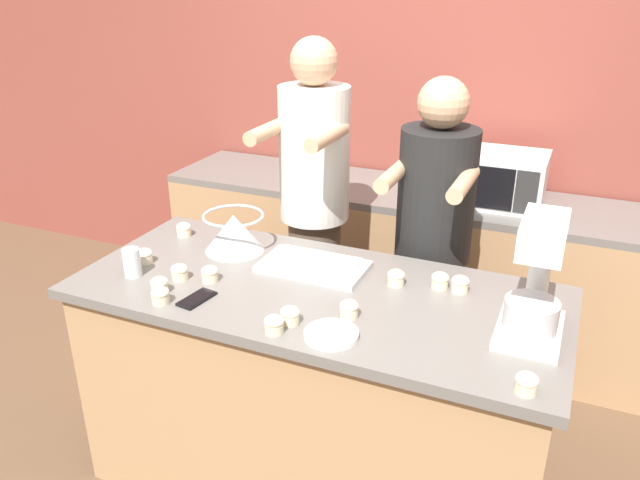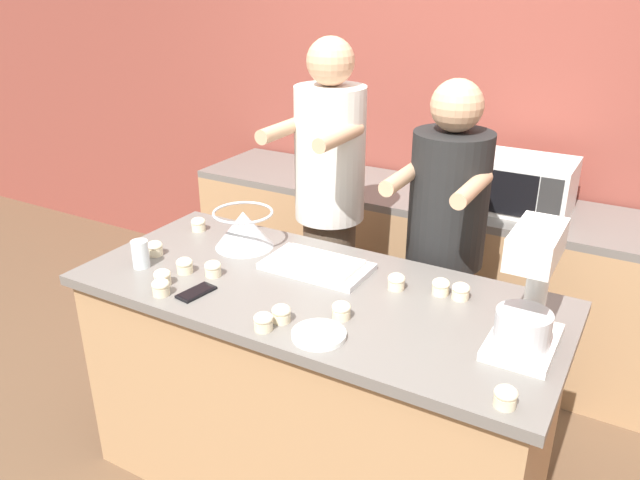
{
  "view_description": "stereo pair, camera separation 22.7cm",
  "coord_description": "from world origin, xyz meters",
  "px_view_note": "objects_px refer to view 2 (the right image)",
  "views": [
    {
      "loc": [
        0.83,
        -1.87,
        2.01
      ],
      "look_at": [
        0.0,
        0.04,
        1.1
      ],
      "focal_mm": 35.0,
      "sensor_mm": 36.0,
      "label": 1
    },
    {
      "loc": [
        1.03,
        -1.77,
        2.01
      ],
      "look_at": [
        0.0,
        0.04,
        1.1
      ],
      "focal_mm": 35.0,
      "sensor_mm": 36.0,
      "label": 2
    }
  ],
  "objects_px": {
    "cupcake_4": "(341,310)",
    "cell_phone": "(196,292)",
    "cupcake_3": "(155,248)",
    "cupcake_11": "(213,268)",
    "cupcake_12": "(161,287)",
    "cupcake_8": "(461,291)",
    "cupcake_0": "(281,313)",
    "person_right": "(443,258)",
    "drinking_glass": "(140,254)",
    "stand_mixer": "(529,296)",
    "microwave_oven": "(518,184)",
    "cupcake_2": "(162,277)",
    "cupcake_7": "(185,265)",
    "baking_tray": "(317,265)",
    "cupcake_1": "(262,321)",
    "cupcake_5": "(441,286)",
    "cupcake_10": "(506,396)",
    "person_left": "(329,218)",
    "small_plate": "(319,335)",
    "cupcake_6": "(396,281)",
    "mixing_bowl": "(244,228)"
  },
  "relations": [
    {
      "from": "cupcake_3",
      "to": "cupcake_11",
      "type": "height_order",
      "value": "same"
    },
    {
      "from": "cupcake_8",
      "to": "cupcake_1",
      "type": "bearing_deg",
      "value": -133.54
    },
    {
      "from": "cupcake_1",
      "to": "cupcake_4",
      "type": "bearing_deg",
      "value": 45.13
    },
    {
      "from": "mixing_bowl",
      "to": "cupcake_0",
      "type": "relative_size",
      "value": 3.95
    },
    {
      "from": "cell_phone",
      "to": "cupcake_7",
      "type": "xyz_separation_m",
      "value": [
        -0.15,
        0.11,
        0.03
      ]
    },
    {
      "from": "mixing_bowl",
      "to": "cupcake_8",
      "type": "height_order",
      "value": "mixing_bowl"
    },
    {
      "from": "cupcake_4",
      "to": "cell_phone",
      "type": "bearing_deg",
      "value": -168.61
    },
    {
      "from": "mixing_bowl",
      "to": "cupcake_7",
      "type": "relative_size",
      "value": 3.95
    },
    {
      "from": "mixing_bowl",
      "to": "cupcake_5",
      "type": "xyz_separation_m",
      "value": [
        0.87,
        0.01,
        -0.05
      ]
    },
    {
      "from": "drinking_glass",
      "to": "person_right",
      "type": "bearing_deg",
      "value": 39.53
    },
    {
      "from": "person_left",
      "to": "cupcake_7",
      "type": "bearing_deg",
      "value": -106.46
    },
    {
      "from": "cupcake_8",
      "to": "cupcake_12",
      "type": "bearing_deg",
      "value": -151.8
    },
    {
      "from": "stand_mixer",
      "to": "cell_phone",
      "type": "bearing_deg",
      "value": -167.93
    },
    {
      "from": "cupcake_0",
      "to": "cupcake_11",
      "type": "xyz_separation_m",
      "value": [
        -0.41,
        0.16,
        0.0
      ]
    },
    {
      "from": "cupcake_4",
      "to": "person_left",
      "type": "bearing_deg",
      "value": 121.63
    },
    {
      "from": "cupcake_4",
      "to": "cupcake_7",
      "type": "distance_m",
      "value": 0.69
    },
    {
      "from": "microwave_oven",
      "to": "cupcake_8",
      "type": "distance_m",
      "value": 1.11
    },
    {
      "from": "cupcake_2",
      "to": "cupcake_7",
      "type": "height_order",
      "value": "same"
    },
    {
      "from": "cell_phone",
      "to": "microwave_oven",
      "type": "bearing_deg",
      "value": 63.36
    },
    {
      "from": "mixing_bowl",
      "to": "cupcake_2",
      "type": "distance_m",
      "value": 0.44
    },
    {
      "from": "person_right",
      "to": "cupcake_8",
      "type": "distance_m",
      "value": 0.49
    },
    {
      "from": "small_plate",
      "to": "cupcake_10",
      "type": "height_order",
      "value": "cupcake_10"
    },
    {
      "from": "person_left",
      "to": "cupcake_0",
      "type": "height_order",
      "value": "person_left"
    },
    {
      "from": "cupcake_8",
      "to": "cupcake_12",
      "type": "xyz_separation_m",
      "value": [
        -0.95,
        -0.51,
        0.0
      ]
    },
    {
      "from": "stand_mixer",
      "to": "cupcake_10",
      "type": "relative_size",
      "value": 6.26
    },
    {
      "from": "cupcake_3",
      "to": "cupcake_11",
      "type": "bearing_deg",
      "value": -5.38
    },
    {
      "from": "microwave_oven",
      "to": "cupcake_6",
      "type": "relative_size",
      "value": 8.1
    },
    {
      "from": "person_right",
      "to": "cupcake_2",
      "type": "bearing_deg",
      "value": -132.22
    },
    {
      "from": "cupcake_3",
      "to": "cupcake_6",
      "type": "bearing_deg",
      "value": 12.57
    },
    {
      "from": "cupcake_1",
      "to": "cupcake_10",
      "type": "distance_m",
      "value": 0.79
    },
    {
      "from": "cupcake_3",
      "to": "cupcake_8",
      "type": "relative_size",
      "value": 1.0
    },
    {
      "from": "cupcake_8",
      "to": "cupcake_11",
      "type": "bearing_deg",
      "value": -161.52
    },
    {
      "from": "cupcake_1",
      "to": "cupcake_2",
      "type": "xyz_separation_m",
      "value": [
        -0.51,
        0.08,
        0.0
      ]
    },
    {
      "from": "baking_tray",
      "to": "cupcake_0",
      "type": "xyz_separation_m",
      "value": [
        0.1,
        -0.4,
        0.01
      ]
    },
    {
      "from": "cupcake_7",
      "to": "cell_phone",
      "type": "bearing_deg",
      "value": -36.86
    },
    {
      "from": "cupcake_5",
      "to": "cupcake_12",
      "type": "bearing_deg",
      "value": -149.92
    },
    {
      "from": "cupcake_2",
      "to": "cupcake_6",
      "type": "height_order",
      "value": "same"
    },
    {
      "from": "cupcake_7",
      "to": "cupcake_12",
      "type": "xyz_separation_m",
      "value": [
        0.05,
        -0.18,
        0.0
      ]
    },
    {
      "from": "stand_mixer",
      "to": "cupcake_3",
      "type": "xyz_separation_m",
      "value": [
        -1.48,
        -0.06,
        -0.15
      ]
    },
    {
      "from": "stand_mixer",
      "to": "small_plate",
      "type": "distance_m",
      "value": 0.66
    },
    {
      "from": "cupcake_1",
      "to": "cupcake_7",
      "type": "relative_size",
      "value": 1.0
    },
    {
      "from": "cupcake_0",
      "to": "cupcake_11",
      "type": "distance_m",
      "value": 0.44
    },
    {
      "from": "drinking_glass",
      "to": "cupcake_12",
      "type": "bearing_deg",
      "value": -30.51
    },
    {
      "from": "drinking_glass",
      "to": "stand_mixer",
      "type": "bearing_deg",
      "value": 6.79
    },
    {
      "from": "cupcake_3",
      "to": "cupcake_10",
      "type": "xyz_separation_m",
      "value": [
        1.51,
        -0.26,
        0.0
      ]
    },
    {
      "from": "baking_tray",
      "to": "drinking_glass",
      "type": "relative_size",
      "value": 3.73
    },
    {
      "from": "mixing_bowl",
      "to": "cupcake_12",
      "type": "distance_m",
      "value": 0.5
    },
    {
      "from": "person_right",
      "to": "cupcake_11",
      "type": "bearing_deg",
      "value": -133.08
    },
    {
      "from": "mixing_bowl",
      "to": "cell_phone",
      "type": "relative_size",
      "value": 1.68
    },
    {
      "from": "cupcake_11",
      "to": "cupcake_12",
      "type": "distance_m",
      "value": 0.23
    }
  ]
}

